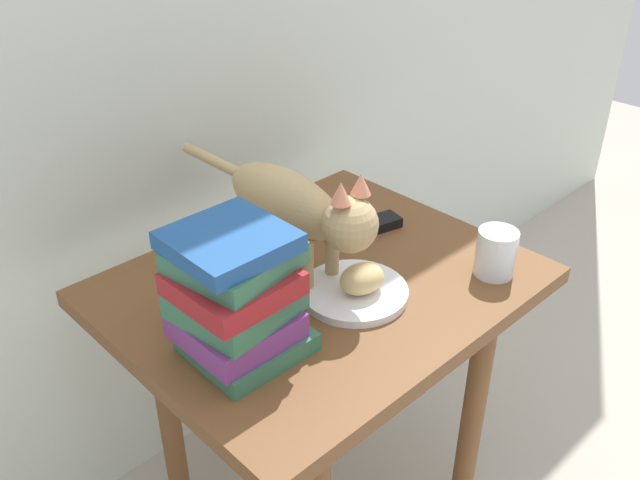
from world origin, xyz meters
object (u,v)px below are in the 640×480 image
plate (354,292)px  cat (296,207)px  book_stack (236,296)px  candle_jar (496,255)px  side_table (320,325)px  tv_remote (365,228)px  bread_roll (362,279)px

plate → cat: 0.17m
book_stack → candle_jar: size_ratio=2.37×
side_table → plate: 0.13m
tv_remote → side_table: bearing=-148.7°
side_table → bread_roll: 0.16m
book_stack → candle_jar: bearing=-17.9°
bread_roll → candle_jar: size_ratio=0.94×
candle_jar → book_stack: bearing=162.1°
side_table → candle_jar: (0.23, -0.20, 0.14)m
cat → book_stack: bearing=-155.1°
side_table → bread_roll: (0.01, -0.09, 0.14)m
tv_remote → book_stack: bearing=-151.1°
side_table → bread_roll: size_ratio=8.73×
side_table → tv_remote: size_ratio=4.66×
plate → book_stack: size_ratio=0.90×
plate → candle_jar: bearing=-28.7°
cat → book_stack: 0.23m
plate → book_stack: (-0.23, 0.02, 0.09)m
plate → bread_roll: bread_roll is taller
side_table → plate: plate is taller
book_stack → candle_jar: 0.48m
cat → tv_remote: bearing=4.5°
plate → tv_remote: (0.17, 0.13, 0.00)m
bread_roll → cat: 0.16m
cat → candle_jar: 0.36m
side_table → cat: cat is taller
bread_roll → tv_remote: bearing=41.4°
plate → candle_jar: (0.23, -0.12, 0.03)m
bread_roll → candle_jar: bearing=-26.3°
candle_jar → tv_remote: candle_jar is taller
side_table → tv_remote: (0.18, 0.06, 0.11)m
plate → cat: size_ratio=0.38×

